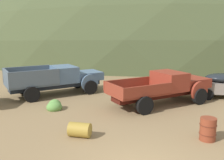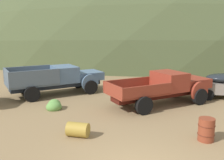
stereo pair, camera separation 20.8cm
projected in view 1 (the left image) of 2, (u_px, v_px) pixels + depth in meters
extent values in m
ellipsoid|color=#424C2D|center=(163.00, 47.00, 66.29)|extent=(103.52, 86.59, 48.38)
cube|color=#262D39|center=(56.00, 85.00, 17.31)|extent=(6.05, 2.98, 0.36)
cube|color=slate|center=(86.00, 75.00, 18.33)|extent=(2.41, 2.35, 0.55)
cube|color=#B7B2A8|center=(98.00, 75.00, 18.78)|extent=(0.49, 1.20, 0.44)
cylinder|color=slate|center=(90.00, 83.00, 17.36)|extent=(1.19, 0.57, 1.20)
cylinder|color=slate|center=(77.00, 78.00, 19.18)|extent=(1.19, 0.57, 1.20)
cube|color=slate|center=(64.00, 74.00, 17.46)|extent=(2.02, 2.43, 1.05)
cube|color=black|center=(73.00, 70.00, 17.73)|extent=(0.64, 1.68, 0.59)
cube|color=#4D5B67|center=(31.00, 84.00, 16.45)|extent=(3.61, 3.07, 0.12)
cube|color=#4D5B67|center=(35.00, 78.00, 15.42)|extent=(2.92, 1.12, 0.95)
cube|color=#4D5B67|center=(27.00, 73.00, 17.27)|extent=(2.92, 1.12, 0.95)
cube|color=#4D5B67|center=(6.00, 78.00, 15.62)|extent=(0.82, 2.08, 0.95)
cylinder|color=black|center=(90.00, 87.00, 17.36)|extent=(1.00, 0.58, 0.96)
cylinder|color=black|center=(77.00, 82.00, 19.28)|extent=(1.00, 0.58, 0.96)
cylinder|color=black|center=(32.00, 94.00, 15.44)|extent=(1.00, 0.58, 0.96)
cylinder|color=black|center=(24.00, 87.00, 17.36)|extent=(1.00, 0.58, 0.96)
cube|color=#42140D|center=(161.00, 93.00, 14.96)|extent=(6.13, 2.77, 0.36)
cube|color=maroon|center=(190.00, 82.00, 15.92)|extent=(2.37, 2.24, 0.55)
cube|color=#B7B2A8|center=(200.00, 81.00, 16.34)|extent=(0.44, 1.17, 0.44)
cylinder|color=maroon|center=(199.00, 92.00, 14.97)|extent=(1.20, 0.53, 1.20)
cylinder|color=maroon|center=(175.00, 85.00, 16.76)|extent=(1.20, 0.53, 1.20)
cube|color=maroon|center=(169.00, 81.00, 15.10)|extent=(1.95, 2.34, 1.05)
cube|color=black|center=(178.00, 76.00, 15.35)|extent=(0.56, 1.64, 0.59)
cube|color=maroon|center=(137.00, 93.00, 14.14)|extent=(3.58, 2.92, 0.12)
cube|color=maroon|center=(149.00, 90.00, 13.17)|extent=(2.98, 1.02, 0.55)
cube|color=maroon|center=(127.00, 83.00, 14.98)|extent=(2.98, 1.02, 0.55)
cube|color=maroon|center=(114.00, 90.00, 13.39)|extent=(0.72, 2.03, 0.55)
cylinder|color=black|center=(200.00, 96.00, 14.98)|extent=(1.00, 0.55, 0.96)
cylinder|color=black|center=(174.00, 89.00, 16.86)|extent=(1.00, 0.55, 0.96)
cylinder|color=black|center=(145.00, 105.00, 13.16)|extent=(1.00, 0.55, 0.96)
cylinder|color=black|center=(123.00, 96.00, 15.04)|extent=(1.00, 0.55, 0.96)
ellipsoid|color=black|center=(224.00, 78.00, 16.48)|extent=(2.75, 2.27, 0.57)
cylinder|color=black|center=(208.00, 95.00, 15.97)|extent=(0.71, 0.42, 0.68)
cylinder|color=black|center=(203.00, 88.00, 17.69)|extent=(0.71, 0.42, 0.68)
cylinder|color=brown|center=(208.00, 129.00, 10.06)|extent=(0.62, 0.62, 0.92)
torus|color=#552315|center=(208.00, 125.00, 10.03)|extent=(0.66, 0.66, 0.03)
torus|color=#552315|center=(208.00, 133.00, 10.10)|extent=(0.66, 0.66, 0.03)
cylinder|color=olive|center=(80.00, 130.00, 10.41)|extent=(1.04, 0.90, 0.60)
ellipsoid|color=#5B8E42|center=(54.00, 107.00, 13.96)|extent=(0.85, 0.76, 0.60)
ellipsoid|color=#5B8E42|center=(55.00, 106.00, 14.15)|extent=(0.73, 0.65, 0.70)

